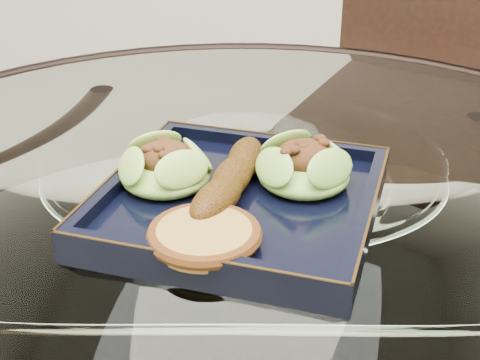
# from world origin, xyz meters

# --- Properties ---
(dining_table) EXTENTS (1.13, 1.13, 0.77)m
(dining_table) POSITION_xyz_m (-0.00, -0.00, 0.60)
(dining_table) COLOR white
(dining_table) RESTS_ON ground
(dining_chair) EXTENTS (0.53, 0.53, 0.97)m
(dining_chair) POSITION_xyz_m (0.21, 0.48, 0.54)
(dining_chair) COLOR black
(dining_chair) RESTS_ON ground
(navy_plate) EXTENTS (0.29, 0.29, 0.02)m
(navy_plate) POSITION_xyz_m (0.01, -0.06, 0.77)
(navy_plate) COLOR black
(navy_plate) RESTS_ON dining_table
(lettuce_wrap_left) EXTENTS (0.12, 0.12, 0.03)m
(lettuce_wrap_left) POSITION_xyz_m (-0.07, -0.04, 0.80)
(lettuce_wrap_left) COLOR #72AC32
(lettuce_wrap_left) RESTS_ON navy_plate
(lettuce_wrap_right) EXTENTS (0.12, 0.12, 0.03)m
(lettuce_wrap_right) POSITION_xyz_m (0.07, -0.02, 0.80)
(lettuce_wrap_right) COLOR #5B972C
(lettuce_wrap_right) RESTS_ON navy_plate
(roasted_plantain) EXTENTS (0.05, 0.18, 0.03)m
(roasted_plantain) POSITION_xyz_m (-0.00, -0.05, 0.80)
(roasted_plantain) COLOR #5A3309
(roasted_plantain) RESTS_ON navy_plate
(crumb_patty) EXTENTS (0.10, 0.10, 0.02)m
(crumb_patty) POSITION_xyz_m (-0.01, -0.15, 0.79)
(crumb_patty) COLOR #A37B36
(crumb_patty) RESTS_ON navy_plate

